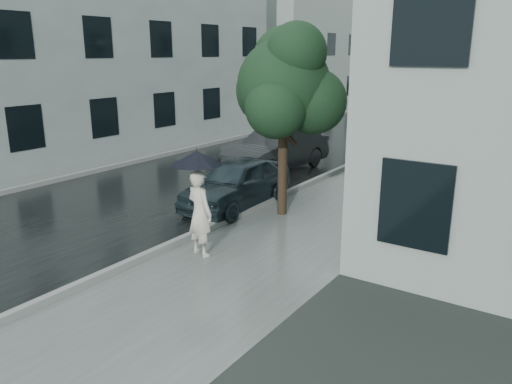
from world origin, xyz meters
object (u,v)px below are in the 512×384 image
Objects in this scene: pedestrian at (200,213)px; car_near at (237,182)px; lamp_post at (385,87)px; car_far at (277,150)px; street_tree at (286,85)px.

pedestrian reaches higher than car_near.
car_far is at bearing -105.94° from lamp_post.
lamp_post is 5.82m from car_far.
car_far is at bearing -56.96° from pedestrian.
street_tree is at bearing 5.50° from car_near.
street_tree reaches higher than pedestrian.
car_near is at bearing -67.49° from car_far.
car_near is 4.37m from car_far.
street_tree is 9.17m from lamp_post.
car_far is (-2.70, 7.37, -0.16)m from pedestrian.
car_far is at bearing 123.89° from street_tree.
pedestrian is 0.47× the size of car_near.
pedestrian is at bearing -81.74° from lamp_post.
pedestrian is at bearing -89.80° from street_tree.
lamp_post is at bearing 94.72° from street_tree.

